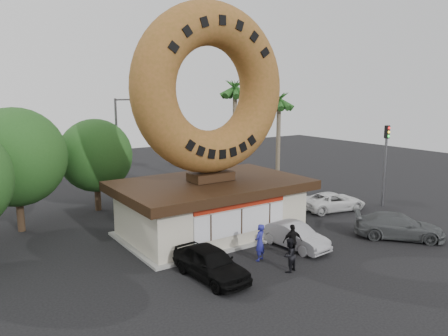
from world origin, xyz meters
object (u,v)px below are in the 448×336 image
at_px(person_right, 292,241).
at_px(person_center, 289,255).
at_px(donut_shop, 211,205).
at_px(person_left, 260,242).
at_px(giant_donut, 210,89).
at_px(car_white, 333,202).
at_px(car_black, 211,263).
at_px(car_grey, 399,226).
at_px(street_lamp, 119,145).
at_px(car_silver, 294,236).
at_px(traffic_signal, 386,155).

bearing_deg(person_right, person_center, 60.80).
height_order(donut_shop, person_left, donut_shop).
height_order(giant_donut, car_white, giant_donut).
distance_m(car_black, car_grey, 12.25).
bearing_deg(street_lamp, person_left, -83.87).
bearing_deg(car_white, person_left, 125.45).
bearing_deg(car_black, person_center, -27.03).
distance_m(street_lamp, car_grey, 20.33).
relative_size(giant_donut, car_silver, 2.36).
distance_m(giant_donut, street_lamp, 11.01).
height_order(person_center, person_right, person_right).
relative_size(traffic_signal, car_grey, 1.21).
xyz_separation_m(person_right, car_white, (8.68, 4.99, -0.25)).
relative_size(giant_donut, street_lamp, 1.22).
relative_size(donut_shop, person_left, 5.79).
relative_size(donut_shop, street_lamp, 1.40).
relative_size(traffic_signal, person_left, 3.14).
height_order(donut_shop, person_center, donut_shop).
relative_size(car_black, car_white, 0.94).
bearing_deg(donut_shop, car_silver, -61.71).
bearing_deg(donut_shop, car_grey, -38.76).
bearing_deg(car_white, donut_shop, 98.91).
xyz_separation_m(donut_shop, car_white, (10.07, -0.68, -1.11)).
height_order(donut_shop, traffic_signal, traffic_signal).
relative_size(person_right, car_white, 0.38).
relative_size(donut_shop, person_center, 6.71).
bearing_deg(car_black, car_grey, -11.18).
relative_size(giant_donut, person_right, 5.42).
bearing_deg(giant_donut, street_lamp, 100.51).
xyz_separation_m(person_left, car_white, (10.32, 4.31, -0.31)).
relative_size(car_silver, car_grey, 0.83).
xyz_separation_m(car_black, car_grey, (12.14, -1.58, -0.03)).
xyz_separation_m(car_black, car_white, (13.54, 4.70, -0.10)).
bearing_deg(traffic_signal, giant_donut, 171.83).
bearing_deg(person_right, car_silver, -118.46).
bearing_deg(street_lamp, person_center, -83.63).
bearing_deg(person_center, donut_shop, -105.32).
bearing_deg(street_lamp, car_black, -96.00).
distance_m(traffic_signal, person_left, 14.84).
xyz_separation_m(street_lamp, car_silver, (4.36, -14.67, -3.80)).
distance_m(person_right, car_white, 10.02).
bearing_deg(person_left, car_white, 179.74).
distance_m(street_lamp, person_left, 15.50).
height_order(person_left, car_white, person_left).
xyz_separation_m(person_center, car_silver, (2.47, 2.23, -0.15)).
distance_m(giant_donut, car_white, 12.91).
distance_m(car_black, car_silver, 6.02).
bearing_deg(car_white, car_black, 121.90).
xyz_separation_m(street_lamp, car_black, (-1.62, -15.39, -3.72)).
bearing_deg(car_black, person_left, 3.09).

